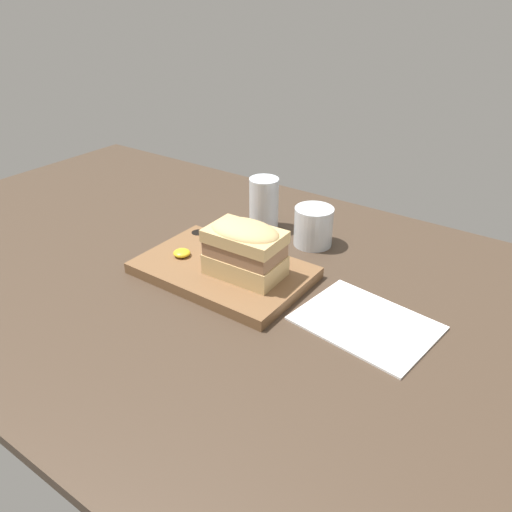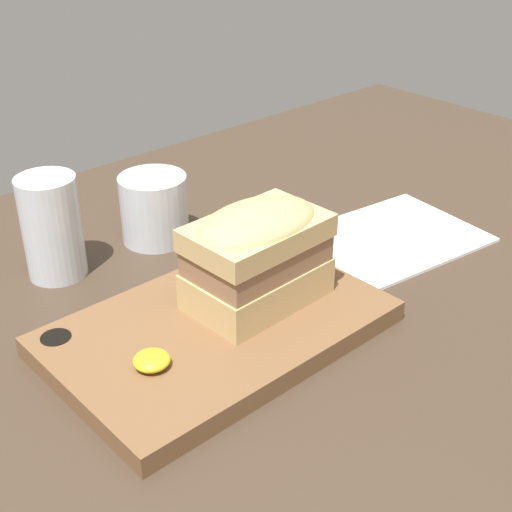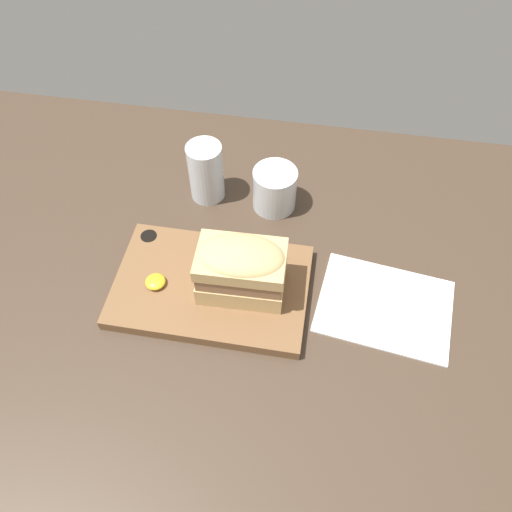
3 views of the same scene
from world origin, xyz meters
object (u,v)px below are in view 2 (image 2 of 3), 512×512
at_px(wine_glass, 155,212).
at_px(serving_board, 214,326).
at_px(sandwich, 254,250).
at_px(water_glass, 53,233).
at_px(napkin, 390,238).

bearing_deg(wine_glass, serving_board, -110.27).
distance_m(sandwich, water_glass, 0.24).
bearing_deg(napkin, serving_board, -178.10).
bearing_deg(napkin, wine_glass, 137.31).
xyz_separation_m(serving_board, napkin, (0.29, 0.01, -0.01)).
xyz_separation_m(water_glass, wine_glass, (0.13, -0.01, -0.01)).
bearing_deg(napkin, sandwich, -177.68).
distance_m(wine_glass, napkin, 0.29).
height_order(sandwich, wine_glass, sandwich).
bearing_deg(wine_glass, napkin, -42.69).
relative_size(water_glass, napkin, 0.50).
height_order(sandwich, napkin, sandwich).
bearing_deg(water_glass, wine_glass, -2.58).
distance_m(serving_board, napkin, 0.29).
xyz_separation_m(water_glass, napkin, (0.35, -0.20, -0.05)).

